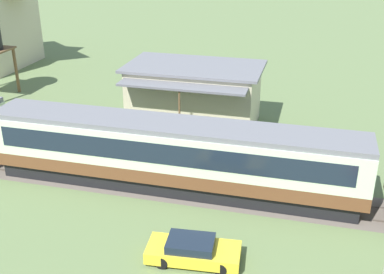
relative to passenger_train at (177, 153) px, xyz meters
The scene contains 5 objects.
ground_plane 9.05m from the passenger_train, ahead, with size 600.00×600.00×0.00m, color #607547.
passenger_train is the anchor object (origin of this frame).
railway_track 8.15m from the passenger_train, behind, with size 116.09×3.60×0.04m.
station_building 10.32m from the passenger_train, 98.85° to the left, with size 10.33×7.36×4.72m.
parked_car_yellow 7.10m from the passenger_train, 67.55° to the right, with size 4.50×2.20×1.14m.
Camera 1 is at (-1.44, -25.02, 14.40)m, focal length 45.00 mm.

